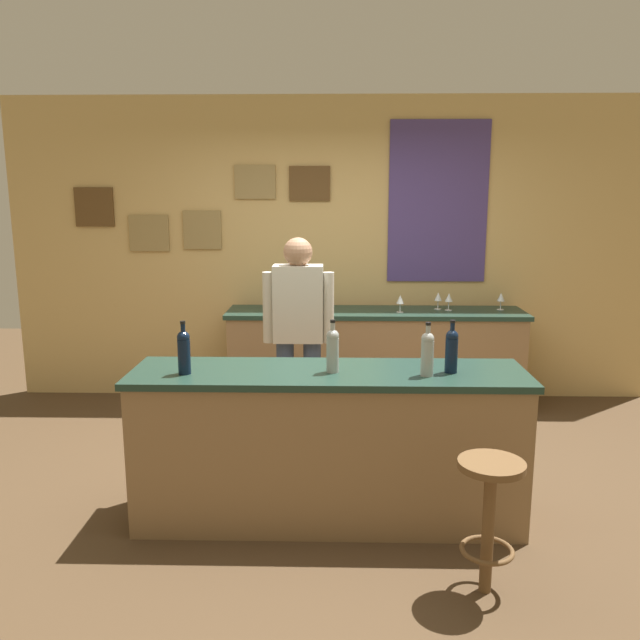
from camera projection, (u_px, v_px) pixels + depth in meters
The scene contains 16 objects.
ground_plane at pixel (329, 487), 4.25m from camera, with size 10.00×10.00×0.00m, color #4C3823.
back_wall at pixel (332, 249), 5.97m from camera, with size 6.00×0.09×2.80m.
bar_counter at pixel (328, 445), 3.77m from camera, with size 2.29×0.60×0.92m.
side_counter at pixel (375, 359), 5.77m from camera, with size 2.65×0.56×0.90m.
bartender at pixel (298, 331), 4.68m from camera, with size 0.52×0.21×1.62m.
bar_stool at pixel (489, 504), 3.06m from camera, with size 0.32×0.32×0.68m.
wine_bottle_a at pixel (184, 350), 3.59m from camera, with size 0.07×0.07×0.31m.
wine_bottle_b at pixel (333, 349), 3.63m from camera, with size 0.07×0.07×0.31m.
wine_bottle_c at pixel (427, 352), 3.56m from camera, with size 0.07×0.07×0.31m.
wine_bottle_d at pixel (452, 349), 3.62m from camera, with size 0.07×0.07×0.31m.
wine_glass_a at pixel (269, 297), 5.75m from camera, with size 0.07×0.07×0.16m.
wine_glass_b at pixel (400, 300), 5.58m from camera, with size 0.07×0.07×0.16m.
wine_glass_c at pixel (438, 297), 5.73m from camera, with size 0.07×0.07×0.16m.
wine_glass_d at pixel (449, 298), 5.68m from camera, with size 0.07×0.07×0.16m.
wine_glass_e at pixel (501, 298), 5.71m from camera, with size 0.07×0.07×0.16m.
coffee_mug at pixel (297, 305), 5.71m from camera, with size 0.12×0.08×0.09m.
Camera 1 is at (0.03, -3.96, 1.92)m, focal length 35.77 mm.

